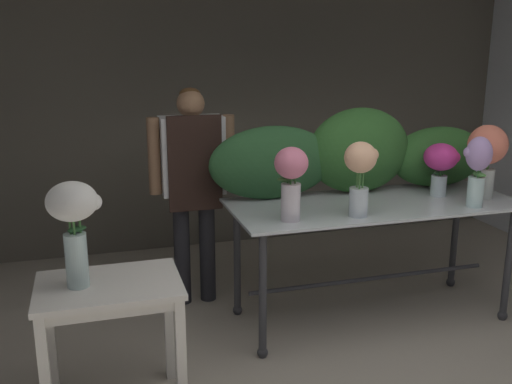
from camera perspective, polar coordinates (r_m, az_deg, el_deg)
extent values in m
plane|color=#9E9384|center=(4.37, 5.20, -11.69)|extent=(7.65, 7.65, 0.00)
cube|color=#5B564C|center=(5.60, -1.09, 8.50)|extent=(5.47, 0.12, 2.67)
cube|color=silver|center=(4.05, 11.68, -1.15)|extent=(2.01, 0.82, 0.02)
cylinder|color=#38383D|center=(3.59, 0.67, -10.22)|extent=(0.05, 0.05, 0.84)
sphere|color=#38383D|center=(3.77, 0.65, -15.62)|extent=(0.07, 0.07, 0.07)
cylinder|color=#38383D|center=(4.43, 23.76, -6.60)|extent=(0.05, 0.05, 0.84)
sphere|color=#38383D|center=(4.58, 23.26, -11.18)|extent=(0.07, 0.07, 0.07)
cylinder|color=#38383D|center=(4.14, -1.88, -6.75)|extent=(0.05, 0.05, 0.84)
sphere|color=#38383D|center=(4.30, -1.84, -11.61)|extent=(0.07, 0.07, 0.07)
cylinder|color=#38383D|center=(4.89, 19.11, -4.21)|extent=(0.05, 0.05, 0.84)
sphere|color=#38383D|center=(5.02, 18.74, -8.44)|extent=(0.07, 0.07, 0.07)
cylinder|color=#38383D|center=(4.23, 11.29, -8.43)|extent=(1.81, 0.03, 0.03)
cube|color=silver|center=(3.07, -14.40, -8.98)|extent=(0.73, 0.53, 0.03)
cube|color=silver|center=(3.09, -14.35, -9.74)|extent=(0.67, 0.47, 0.06)
cube|color=silver|center=(3.06, -20.15, -17.39)|extent=(0.05, 0.05, 0.71)
cube|color=silver|center=(3.07, -7.42, -16.43)|extent=(0.05, 0.05, 0.71)
cube|color=silver|center=(3.44, -19.73, -13.53)|extent=(0.05, 0.05, 0.71)
cube|color=silver|center=(3.45, -8.64, -12.71)|extent=(0.05, 0.05, 0.71)
cylinder|color=#232328|center=(4.37, -7.36, -5.64)|extent=(0.12, 0.12, 0.86)
cylinder|color=#232328|center=(4.40, -4.86, -5.42)|extent=(0.12, 0.12, 0.86)
cube|color=silver|center=(4.19, -6.36, 3.64)|extent=(0.45, 0.22, 0.57)
cube|color=black|center=(4.09, -6.06, 2.81)|extent=(0.39, 0.02, 0.69)
cylinder|color=#936B4C|center=(4.15, -10.07, 3.52)|extent=(0.09, 0.09, 0.55)
cylinder|color=#936B4C|center=(4.24, -2.74, 3.96)|extent=(0.09, 0.09, 0.55)
sphere|color=#936B4C|center=(4.14, -6.51, 8.72)|extent=(0.20, 0.20, 0.20)
ellipsoid|color=brown|center=(4.15, -6.58, 9.64)|extent=(0.15, 0.15, 0.09)
ellipsoid|color=#28562D|center=(4.00, 1.63, 2.91)|extent=(0.90, 0.22, 0.52)
ellipsoid|color=#2D6028|center=(4.24, 10.20, 4.07)|extent=(0.78, 0.32, 0.62)
ellipsoid|color=#2D6028|center=(4.58, 17.62, 3.36)|extent=(0.79, 0.32, 0.46)
cylinder|color=silver|center=(3.68, 10.13, -0.98)|extent=(0.12, 0.12, 0.18)
cylinder|color=#9EBCB2|center=(3.70, 10.09, -1.76)|extent=(0.11, 0.11, 0.08)
cylinder|color=#477F3D|center=(3.67, 10.50, 0.12)|extent=(0.01, 0.01, 0.31)
cylinder|color=#477F3D|center=(3.67, 9.96, 0.16)|extent=(0.01, 0.01, 0.31)
cylinder|color=#477F3D|center=(3.63, 10.19, 0.00)|extent=(0.01, 0.01, 0.31)
ellipsoid|color=#F4B78E|center=(3.62, 10.33, 3.40)|extent=(0.20, 0.20, 0.20)
sphere|color=#F4B78E|center=(3.57, 9.44, 3.38)|extent=(0.07, 0.07, 0.07)
sphere|color=#F4B78E|center=(3.66, 11.43, 3.65)|extent=(0.08, 0.08, 0.08)
cylinder|color=silver|center=(4.11, 20.93, 0.01)|extent=(0.11, 0.11, 0.20)
cylinder|color=#9EBCB2|center=(4.12, 20.86, -0.75)|extent=(0.10, 0.10, 0.09)
cylinder|color=#387033|center=(4.10, 21.23, 0.68)|extent=(0.01, 0.01, 0.28)
cylinder|color=#387033|center=(4.11, 20.79, 0.74)|extent=(0.01, 0.01, 0.28)
cylinder|color=#387033|center=(4.08, 21.06, 0.62)|extent=(0.01, 0.01, 0.28)
ellipsoid|color=#B28ED1|center=(4.05, 21.25, 3.56)|extent=(0.17, 0.17, 0.23)
sphere|color=#B28ED1|center=(4.03, 20.37, 3.71)|extent=(0.07, 0.07, 0.07)
sphere|color=#B28ED1|center=(4.11, 21.86, 3.12)|extent=(0.08, 0.08, 0.08)
ellipsoid|color=#477F3D|center=(4.07, 21.29, 1.63)|extent=(0.07, 0.11, 0.03)
cylinder|color=silver|center=(4.36, 21.67, 0.79)|extent=(0.13, 0.13, 0.21)
cylinder|color=#9EBCB2|center=(4.37, 21.60, 0.04)|extent=(0.12, 0.12, 0.09)
cylinder|color=#477F3D|center=(4.36, 21.96, 1.46)|extent=(0.01, 0.01, 0.29)
cylinder|color=#477F3D|center=(4.37, 21.60, 1.50)|extent=(0.01, 0.01, 0.29)
cylinder|color=#477F3D|center=(4.33, 21.55, 1.42)|extent=(0.01, 0.01, 0.29)
cylinder|color=#477F3D|center=(4.33, 21.87, 1.36)|extent=(0.01, 0.01, 0.29)
ellipsoid|color=#EF7A60|center=(4.30, 22.01, 4.39)|extent=(0.27, 0.27, 0.27)
sphere|color=#EF7A60|center=(4.26, 21.14, 3.72)|extent=(0.11, 0.11, 0.11)
sphere|color=#EF7A60|center=(4.38, 23.13, 4.35)|extent=(0.11, 0.11, 0.11)
cylinder|color=silver|center=(4.32, 17.66, 0.61)|extent=(0.11, 0.11, 0.15)
cylinder|color=#9EBCB2|center=(4.33, 17.62, 0.07)|extent=(0.10, 0.10, 0.06)
cylinder|color=#2D6028|center=(4.32, 17.97, 1.17)|extent=(0.01, 0.01, 0.22)
cylinder|color=#2D6028|center=(4.31, 17.36, 1.21)|extent=(0.01, 0.01, 0.22)
cylinder|color=#2D6028|center=(4.28, 17.78, 1.08)|extent=(0.01, 0.01, 0.22)
ellipsoid|color=#D1338E|center=(4.28, 17.88, 3.33)|extent=(0.24, 0.24, 0.19)
sphere|color=#D1338E|center=(4.30, 19.07, 3.27)|extent=(0.09, 0.09, 0.09)
ellipsoid|color=#28562D|center=(4.30, 17.70, 1.85)|extent=(0.11, 0.06, 0.03)
cylinder|color=silver|center=(3.53, 3.46, -1.01)|extent=(0.12, 0.12, 0.23)
cylinder|color=#9EBCB2|center=(3.55, 3.44, -2.03)|extent=(0.11, 0.11, 0.10)
cylinder|color=#387033|center=(3.53, 3.89, -0.36)|extent=(0.01, 0.01, 0.30)
cylinder|color=#387033|center=(3.54, 3.13, -0.32)|extent=(0.01, 0.01, 0.30)
cylinder|color=#387033|center=(3.50, 3.42, -0.46)|extent=(0.01, 0.01, 0.30)
ellipsoid|color=pink|center=(3.48, 3.52, 2.90)|extent=(0.21, 0.21, 0.19)
ellipsoid|color=#477F3D|center=(3.52, 2.87, 1.23)|extent=(0.11, 0.08, 0.03)
cylinder|color=silver|center=(3.02, -17.37, -6.48)|extent=(0.11, 0.11, 0.28)
cylinder|color=#9EBCB2|center=(3.05, -17.26, -7.85)|extent=(0.10, 0.10, 0.12)
cylinder|color=#477F3D|center=(3.01, -16.90, -5.35)|extent=(0.01, 0.01, 0.38)
cylinder|color=#477F3D|center=(3.02, -17.43, -5.30)|extent=(0.01, 0.01, 0.38)
cylinder|color=#477F3D|center=(3.00, -17.78, -5.47)|extent=(0.01, 0.01, 0.38)
cylinder|color=#477F3D|center=(2.98, -17.44, -5.53)|extent=(0.01, 0.01, 0.38)
ellipsoid|color=white|center=(2.93, -17.81, -0.89)|extent=(0.25, 0.25, 0.20)
sphere|color=white|center=(2.92, -19.38, -0.98)|extent=(0.06, 0.06, 0.06)
sphere|color=white|center=(2.93, -15.83, -0.96)|extent=(0.08, 0.08, 0.08)
ellipsoid|color=#28562D|center=(2.98, -17.35, -3.54)|extent=(0.11, 0.08, 0.03)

